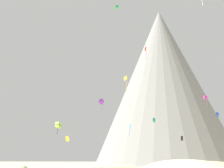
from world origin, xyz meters
name	(u,v)px	position (x,y,z in m)	size (l,w,h in m)	color
bush_far_right	(24,168)	(-17.24, 21.83, 0.39)	(1.80, 1.80, 0.78)	#386633
rock_massif	(161,91)	(12.56, 80.19, 28.99)	(64.76, 64.76, 65.92)	gray
kite_red_high	(146,51)	(6.72, 52.90, 36.01)	(0.68, 0.75, 4.48)	red
kite_magenta_mid	(205,97)	(22.44, 45.49, 18.34)	(0.98, 0.99, 2.75)	#D1339E
kite_yellow_low	(68,139)	(-17.05, 49.34, 7.91)	(1.85, 1.67, 1.70)	yellow
kite_black_low	(182,138)	(15.54, 46.26, 7.48)	(0.65, 0.40, 1.24)	black
kite_lime_low	(58,125)	(-16.37, 38.21, 10.54)	(1.58, 1.63, 3.12)	#8CD133
kite_teal_low	(155,120)	(8.39, 42.67, 12.06)	(1.01, 1.25, 1.28)	teal
kite_blue_mid	(218,114)	(26.58, 50.99, 14.44)	(1.35, 1.23, 1.52)	blue
kite_violet_mid	(102,102)	(-6.04, 43.77, 17.63)	(1.64, 1.45, 3.27)	purple
kite_gold_mid	(126,80)	(2.55, 22.13, 17.28)	(0.75, 0.82, 3.21)	gold
kite_green_high	(117,7)	(-0.28, 32.39, 40.10)	(0.92, 0.89, 0.85)	green
kite_cyan_low	(130,127)	(1.55, 46.84, 10.70)	(0.56, 0.84, 3.25)	#33BCDB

